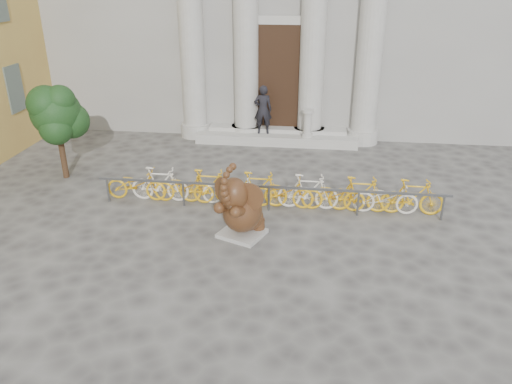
# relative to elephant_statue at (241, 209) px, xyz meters

# --- Properties ---
(ground) EXTENTS (80.00, 80.00, 0.00)m
(ground) POSITION_rel_elephant_statue_xyz_m (0.22, -2.09, -0.73)
(ground) COLOR #474442
(ground) RESTS_ON ground
(entrance_steps) EXTENTS (6.00, 1.20, 0.36)m
(entrance_steps) POSITION_rel_elephant_statue_xyz_m (0.22, 7.31, -0.55)
(entrance_steps) COLOR #A8A59E
(entrance_steps) RESTS_ON ground
(elephant_statue) EXTENTS (1.36, 1.60, 2.02)m
(elephant_statue) POSITION_rel_elephant_statue_xyz_m (0.00, 0.00, 0.00)
(elephant_statue) COLOR #A8A59E
(elephant_statue) RESTS_ON ground
(bike_rack) EXTENTS (9.47, 0.53, 1.00)m
(bike_rack) POSITION_rel_elephant_statue_xyz_m (0.51, 1.74, -0.23)
(bike_rack) COLOR slate
(bike_rack) RESTS_ON ground
(tree) EXTENTS (1.69, 1.54, 2.94)m
(tree) POSITION_rel_elephant_statue_xyz_m (-6.03, 3.02, 1.32)
(tree) COLOR #332114
(tree) RESTS_ON ground
(pedestrian) EXTENTS (0.69, 0.49, 1.80)m
(pedestrian) POSITION_rel_elephant_statue_xyz_m (-0.29, 7.24, 0.53)
(pedestrian) COLOR black
(pedestrian) RESTS_ON entrance_steps
(balustrade_post) EXTENTS (0.41, 0.41, 1.01)m
(balustrade_post) POSITION_rel_elephant_statue_xyz_m (1.37, 7.01, 0.09)
(balustrade_post) COLOR #A8A59E
(balustrade_post) RESTS_ON entrance_steps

